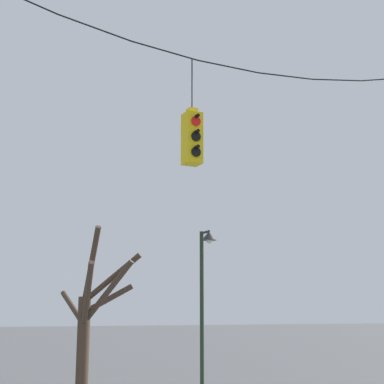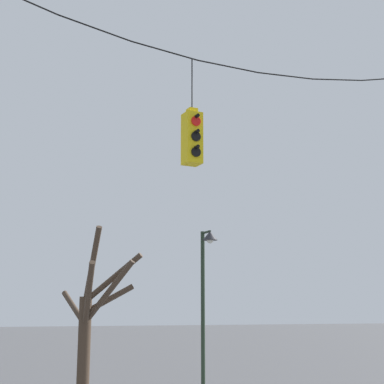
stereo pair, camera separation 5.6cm
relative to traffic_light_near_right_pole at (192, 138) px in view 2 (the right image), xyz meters
name	(u,v)px [view 2 (the right image)]	position (x,y,z in m)	size (l,w,h in m)	color
span_wire	(229,56)	(0.87, 0.01, 1.93)	(10.31, 0.03, 0.72)	black
traffic_light_near_right_pole	(192,138)	(0.00, 0.00, 0.00)	(0.34, 0.46, 2.26)	yellow
street_lamp	(206,276)	(2.97, 5.24, -2.38)	(0.44, 0.76, 4.71)	#233323
bare_tree	(91,320)	(-0.28, 5.90, -3.64)	(1.74, 2.85, 4.59)	#423326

